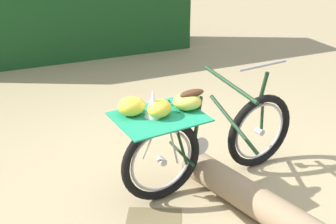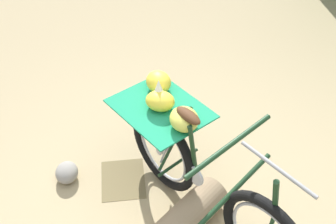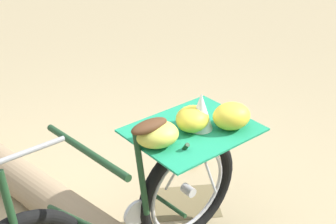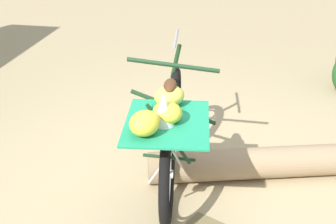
% 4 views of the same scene
% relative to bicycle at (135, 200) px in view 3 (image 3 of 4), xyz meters
% --- Properties ---
extents(bicycle, '(1.66, 1.21, 1.03)m').
position_rel_bicycle_xyz_m(bicycle, '(0.00, 0.00, 0.00)').
color(bicycle, black).
rests_on(bicycle, ground_plane).
extents(fallen_log, '(1.68, 1.86, 0.26)m').
position_rel_bicycle_xyz_m(fallen_log, '(0.68, -0.68, -0.37)').
color(fallen_log, '#937A5B').
rests_on(fallen_log, ground_plane).
extents(path_stone, '(0.22, 0.19, 0.14)m').
position_rel_bicycle_xyz_m(path_stone, '(-0.45, -1.01, -0.43)').
color(path_stone, gray).
rests_on(path_stone, ground_plane).
extents(leaf_litter_patch, '(0.44, 0.36, 0.01)m').
position_rel_bicycle_xyz_m(leaf_litter_patch, '(-0.37, -0.55, -0.49)').
color(leaf_litter_patch, olive).
rests_on(leaf_litter_patch, ground_plane).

